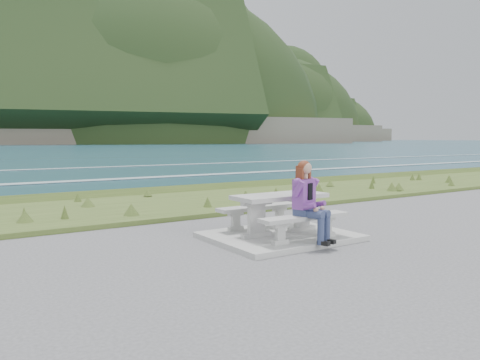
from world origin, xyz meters
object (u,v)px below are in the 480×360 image
object	(u,v)px
picnic_table	(280,203)
bench_landward	(305,221)
bench_seaward	(258,211)
seated_woman	(311,212)

from	to	relation	value
picnic_table	bench_landward	world-z (taller)	picnic_table
bench_landward	bench_seaward	xyz separation A→B (m)	(0.00, 1.40, 0.00)
picnic_table	seated_woman	bearing A→B (deg)	-87.37
bench_landward	bench_seaward	size ratio (longest dim) A/B	1.00
picnic_table	seated_woman	size ratio (longest dim) A/B	1.28
bench_seaward	picnic_table	bearing A→B (deg)	-90.00
bench_landward	seated_woman	xyz separation A→B (m)	(0.04, -0.13, 0.17)
picnic_table	bench_landward	size ratio (longest dim) A/B	1.00
bench_seaward	seated_woman	bearing A→B (deg)	-88.57
bench_landward	seated_woman	size ratio (longest dim) A/B	1.28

